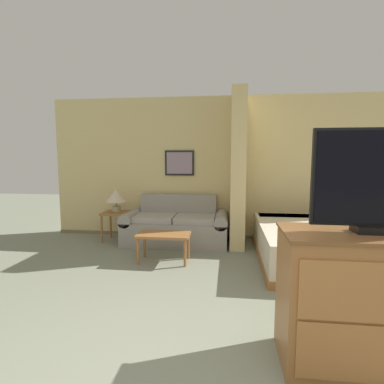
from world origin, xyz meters
The scene contains 10 objects.
wall_back centered at (0.00, 4.22, 1.29)m, with size 6.33×0.16×2.60m.
wall_partition_pillar centered at (0.32, 3.74, 1.30)m, with size 0.24×0.84×2.60m.
couch centered at (-0.74, 3.74, 0.30)m, with size 1.81×0.84×0.82m.
coffee_table centered at (-0.75, 2.75, 0.36)m, with size 0.75×0.42×0.41m.
side_table centered at (-1.83, 3.75, 0.44)m, with size 0.46×0.46×0.53m.
table_lamp centered at (-1.83, 3.75, 0.81)m, with size 0.37×0.37×0.41m.
tv_dresser centered at (1.15, 0.77, 0.49)m, with size 1.20×0.56×0.99m.
tv centered at (1.15, 0.77, 1.34)m, with size 0.83×0.16×0.71m.
bed centered at (1.55, 3.05, 0.26)m, with size 1.87×2.15×0.51m.
backpack centered at (1.79, 3.18, 0.76)m, with size 0.26×0.20×0.49m.
Camera 1 is at (0.16, -1.36, 1.50)m, focal length 28.00 mm.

